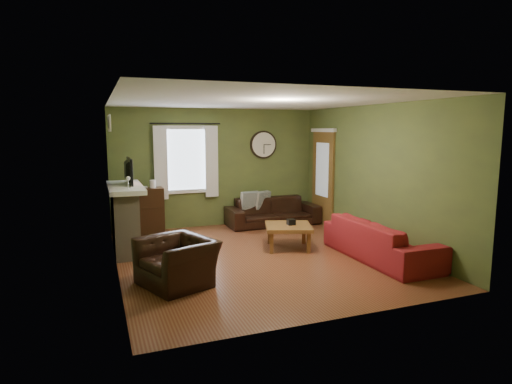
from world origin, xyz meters
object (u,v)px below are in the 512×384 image
object	(u,v)px
bookshelf	(144,211)
coffee_table	(288,237)
sofa_brown	(273,211)
sofa_red	(380,240)
armchair	(177,262)

from	to	relation	value
bookshelf	coffee_table	distance (m)	3.09
bookshelf	coffee_table	size ratio (longest dim) A/B	1.18
bookshelf	sofa_brown	distance (m)	2.85
sofa_brown	coffee_table	world-z (taller)	sofa_brown
sofa_red	armchair	size ratio (longest dim) A/B	2.24
sofa_brown	armchair	distance (m)	4.06
sofa_red	sofa_brown	bearing A→B (deg)	12.39
armchair	bookshelf	bearing A→B (deg)	160.03
sofa_brown	sofa_red	world-z (taller)	sofa_red
bookshelf	coffee_table	xyz separation A→B (m)	(2.34, -2.00, -0.26)
sofa_brown	armchair	size ratio (longest dim) A/B	2.10
sofa_red	armchair	bearing A→B (deg)	89.85
bookshelf	sofa_red	distance (m)	4.70
coffee_table	bookshelf	bearing A→B (deg)	139.45
sofa_red	coffee_table	world-z (taller)	sofa_red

